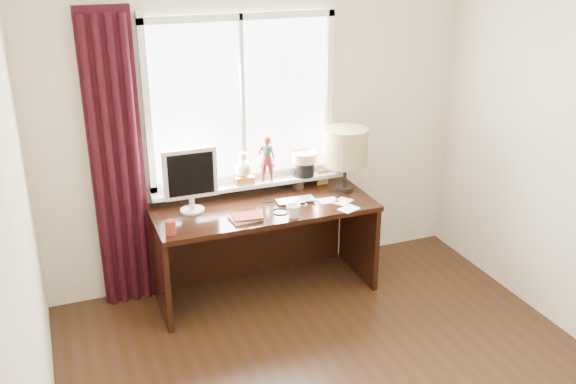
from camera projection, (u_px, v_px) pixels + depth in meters
name	position (u px, v px, depth m)	size (l,w,h in m)	color
wall_back	(260.00, 123.00, 5.06)	(3.50, 2.60, 0.00)	beige
wall_left	(24.00, 283.00, 2.75)	(4.00, 2.60, 0.00)	beige
laptop	(296.00, 201.00, 4.98)	(0.30, 0.19, 0.02)	silver
mug	(293.00, 211.00, 4.69)	(0.11, 0.10, 0.11)	white
red_cup	(170.00, 227.00, 4.44)	(0.08, 0.08, 0.10)	maroon
window	(246.00, 125.00, 4.97)	(1.52, 0.22, 1.40)	white
curtain	(117.00, 166.00, 4.67)	(0.38, 0.09, 2.25)	black
desk	(260.00, 229.00, 5.09)	(1.70, 0.70, 0.75)	black
monitor	(190.00, 176.00, 4.72)	(0.40, 0.18, 0.49)	beige
notebook_stack	(246.00, 217.00, 4.67)	(0.24, 0.18, 0.03)	beige
brush_holder	(298.00, 181.00, 5.24)	(0.09, 0.09, 0.25)	black
icon_frame	(323.00, 177.00, 5.31)	(0.10, 0.03, 0.13)	gold
table_lamp	(346.00, 148.00, 5.07)	(0.35, 0.35, 0.52)	black
loose_papers	(340.00, 203.00, 4.95)	(0.27, 0.34, 0.00)	white
desk_cables	(281.00, 205.00, 4.91)	(0.31, 0.39, 0.01)	black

